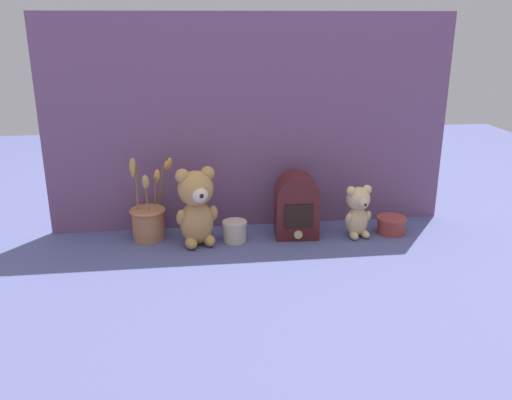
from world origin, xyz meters
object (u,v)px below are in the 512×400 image
vintage_radio (297,205)px  decorative_tin_short (391,225)px  teddy_bear_medium (358,210)px  teddy_bear_large (196,205)px  flower_vase (148,218)px  decorative_tin_tall (235,231)px

vintage_radio → decorative_tin_short: vintage_radio is taller
teddy_bear_medium → vintage_radio: vintage_radio is taller
teddy_bear_large → teddy_bear_medium: 0.58m
teddy_bear_medium → flower_vase: (-0.75, 0.08, -0.02)m
flower_vase → vintage_radio: size_ratio=1.28×
teddy_bear_medium → flower_vase: size_ratio=0.65×
flower_vase → decorative_tin_short: 0.89m
vintage_radio → flower_vase: bearing=176.2°
teddy_bear_large → decorative_tin_short: (0.71, 0.01, -0.11)m
teddy_bear_large → vintage_radio: size_ratio=1.19×
vintage_radio → teddy_bear_large: bearing=-174.6°
flower_vase → teddy_bear_medium: bearing=-5.8°
decorative_tin_short → flower_vase: bearing=176.4°
teddy_bear_large → vintage_radio: bearing=5.4°
teddy_bear_large → flower_vase: 0.20m
teddy_bear_medium → teddy_bear_large: bearing=179.3°
teddy_bear_large → decorative_tin_tall: (0.13, 0.01, -0.11)m
teddy_bear_large → vintage_radio: teddy_bear_large is taller
decorative_tin_short → decorative_tin_tall: bearing=-179.5°
flower_vase → vintage_radio: bearing=-3.8°
flower_vase → decorative_tin_short: bearing=-3.6°
flower_vase → decorative_tin_tall: bearing=-11.3°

